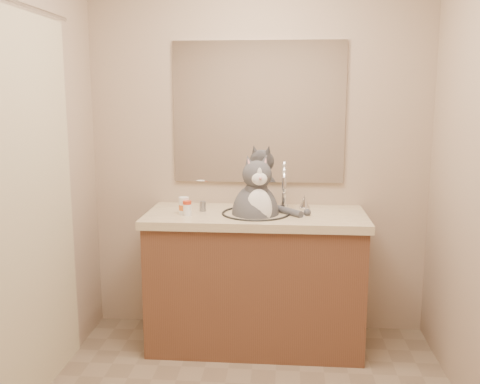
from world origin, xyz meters
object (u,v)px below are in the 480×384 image
Objects in this scene: cat at (256,210)px; grey_canister at (203,206)px; pill_bottle_redcap at (187,208)px; pill_bottle_orange at (184,206)px.

cat is 0.34m from grey_canister.
cat is at bearing 9.93° from pill_bottle_redcap.
pill_bottle_orange is 0.14m from grey_canister.
cat is 5.51× the size of pill_bottle_orange.
cat is 0.42m from pill_bottle_redcap.
grey_canister is at bearing 59.89° from pill_bottle_redcap.
cat is at bearing -9.62° from grey_canister.
cat reaches higher than pill_bottle_orange.
pill_bottle_redcap is 0.15m from grey_canister.
pill_bottle_redcap is at bearing -52.75° from pill_bottle_orange.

